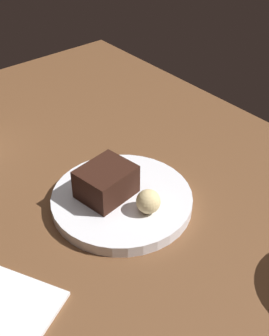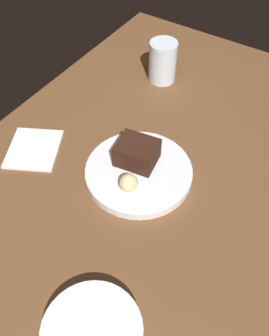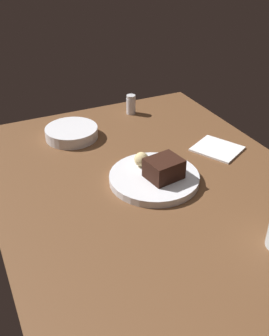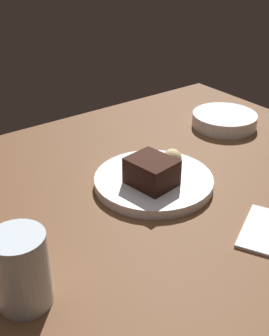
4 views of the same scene
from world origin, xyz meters
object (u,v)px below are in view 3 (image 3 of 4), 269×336
Objects in this scene: bread_roll at (140,160)px; folded_napkin at (217,149)px; side_bowl at (72,133)px; salt_shaker at (131,104)px; dessert_plate at (154,178)px; chocolate_cake_slice at (164,168)px.

folded_napkin is at bearing -87.14° from bread_roll.
bread_roll is at bearing -158.71° from side_bowl.
salt_shaker is at bearing -70.30° from side_bowl.
side_bowl is at bearing 20.08° from dessert_plate.
side_bowl is at bearing 21.52° from chocolate_cake_slice.
salt_shaker is 0.42× the size of side_bowl.
dessert_plate is 45.75cm from salt_shaker.
bread_roll is 27.94cm from folded_napkin.
salt_shaker is 38.87cm from folded_napkin.
dessert_plate is 6.78cm from bread_roll.
side_bowl is (28.63, 11.16, -2.33)cm from bread_roll.
folded_napkin is (9.25, -24.41, -4.55)cm from chocolate_cake_slice.
side_bowl is (-9.25, 25.83, -1.70)cm from salt_shaker.
chocolate_cake_slice is 0.67× the size of folded_napkin.
bread_roll is 0.58× the size of salt_shaker.
dessert_plate is 1.45× the size of side_bowl.
chocolate_cake_slice is 8.53cm from bread_roll.
chocolate_cake_slice is 0.53× the size of side_bowl.
salt_shaker is at bearing -21.18° from bread_roll.
chocolate_cake_slice reaches higher than bread_roll.
bread_roll reaches higher than dessert_plate.
bread_roll reaches higher than folded_napkin.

